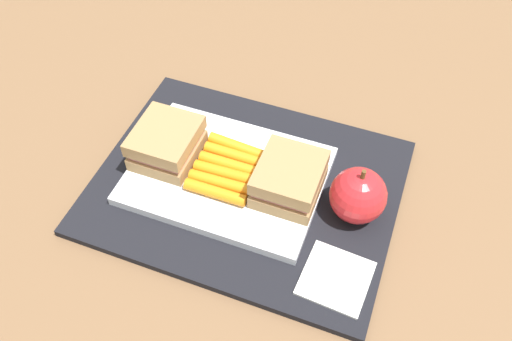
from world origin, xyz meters
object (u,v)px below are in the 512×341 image
at_px(sandwich_half_left, 166,143).
at_px(food_tray, 227,175).
at_px(paper_napkin, 336,278).
at_px(carrot_sticks_bundle, 227,169).
at_px(sandwich_half_right, 289,179).
at_px(apple, 358,195).

bearing_deg(sandwich_half_left, food_tray, 0.00).
relative_size(food_tray, paper_napkin, 3.29).
xyz_separation_m(food_tray, carrot_sticks_bundle, (0.00, 0.00, 0.01)).
bearing_deg(sandwich_half_right, paper_napkin, -45.84).
relative_size(sandwich_half_right, paper_napkin, 1.14).
distance_m(sandwich_half_left, carrot_sticks_bundle, 0.08).
bearing_deg(paper_napkin, food_tray, 152.17).
bearing_deg(food_tray, sandwich_half_right, 0.00).
distance_m(sandwich_half_left, sandwich_half_right, 0.16).
bearing_deg(carrot_sticks_bundle, food_tray, -90.73).
bearing_deg(sandwich_half_right, food_tray, 180.00).
distance_m(food_tray, apple, 0.16).
height_order(sandwich_half_right, carrot_sticks_bundle, sandwich_half_right).
bearing_deg(food_tray, apple, 2.34).
bearing_deg(carrot_sticks_bundle, sandwich_half_right, -0.15).
bearing_deg(carrot_sticks_bundle, apple, 2.26).
bearing_deg(apple, sandwich_half_left, -178.44).
distance_m(sandwich_half_left, paper_napkin, 0.25).
relative_size(sandwich_half_left, paper_napkin, 1.14).
bearing_deg(sandwich_half_right, apple, 4.64).
xyz_separation_m(food_tray, sandwich_half_left, (-0.08, 0.00, 0.03)).
xyz_separation_m(carrot_sticks_bundle, apple, (0.16, 0.01, 0.01)).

